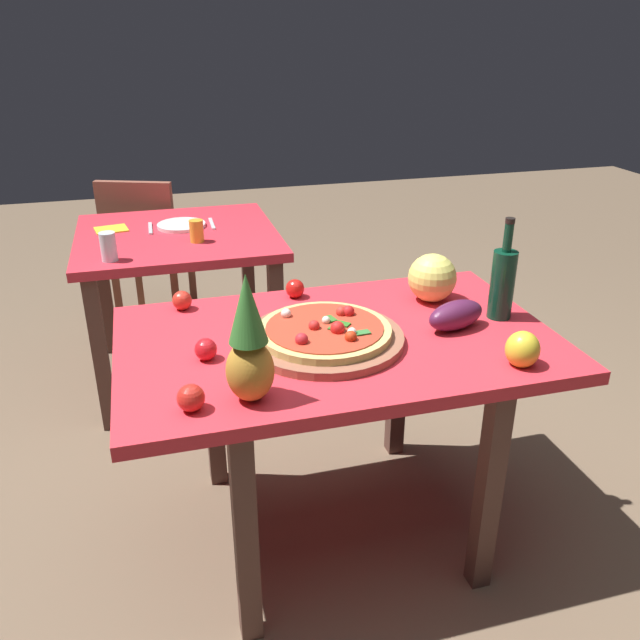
% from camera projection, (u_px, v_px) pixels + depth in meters
% --- Properties ---
extents(ground_plane, '(10.00, 10.00, 0.00)m').
position_uv_depth(ground_plane, '(335.00, 524.00, 2.27)').
color(ground_plane, brown).
extents(display_table, '(1.30, 0.81, 0.73)m').
position_uv_depth(display_table, '(337.00, 363.00, 2.00)').
color(display_table, '#52332A').
rests_on(display_table, ground_plane).
extents(background_table, '(0.88, 0.84, 0.73)m').
position_uv_depth(background_table, '(179.00, 256.00, 2.97)').
color(background_table, '#52332A').
rests_on(background_table, ground_plane).
extents(dining_chair, '(0.52, 0.52, 0.85)m').
position_uv_depth(dining_chair, '(147.00, 244.00, 3.57)').
color(dining_chair, '#8E5640').
rests_on(dining_chair, ground_plane).
extents(pizza_board, '(0.47, 0.47, 0.02)m').
position_uv_depth(pizza_board, '(325.00, 338.00, 1.92)').
color(pizza_board, '#8E5640').
rests_on(pizza_board, display_table).
extents(pizza, '(0.39, 0.39, 0.06)m').
position_uv_depth(pizza, '(325.00, 330.00, 1.91)').
color(pizza, tan).
rests_on(pizza, pizza_board).
extents(wine_bottle, '(0.08, 0.08, 0.33)m').
position_uv_depth(wine_bottle, '(503.00, 282.00, 2.04)').
color(wine_bottle, '#0B3623').
rests_on(wine_bottle, display_table).
extents(pineapple_left, '(0.12, 0.12, 0.34)m').
position_uv_depth(pineapple_left, '(249.00, 346.00, 1.58)').
color(pineapple_left, '#BA832C').
rests_on(pineapple_left, display_table).
extents(melon, '(0.16, 0.16, 0.16)m').
position_uv_depth(melon, '(432.00, 278.00, 2.18)').
color(melon, '#E5DD66').
rests_on(melon, display_table).
extents(bell_pepper, '(0.09, 0.09, 0.10)m').
position_uv_depth(bell_pepper, '(522.00, 349.00, 1.78)').
color(bell_pepper, yellow).
rests_on(bell_pepper, display_table).
extents(eggplant, '(0.22, 0.14, 0.09)m').
position_uv_depth(eggplant, '(456.00, 315.00, 2.00)').
color(eggplant, '#521D40').
rests_on(eggplant, display_table).
extents(tomato_at_corner, '(0.06, 0.06, 0.06)m').
position_uv_depth(tomato_at_corner, '(295.00, 289.00, 2.23)').
color(tomato_at_corner, red).
rests_on(tomato_at_corner, display_table).
extents(tomato_beside_pepper, '(0.07, 0.07, 0.07)m').
position_uv_depth(tomato_beside_pepper, '(191.00, 398.00, 1.58)').
color(tomato_beside_pepper, red).
rests_on(tomato_beside_pepper, display_table).
extents(tomato_by_bottle, '(0.06, 0.06, 0.06)m').
position_uv_depth(tomato_by_bottle, '(182.00, 300.00, 2.13)').
color(tomato_by_bottle, red).
rests_on(tomato_by_bottle, display_table).
extents(tomato_near_board, '(0.06, 0.06, 0.06)m').
position_uv_depth(tomato_near_board, '(206.00, 349.00, 1.82)').
color(tomato_near_board, red).
rests_on(tomato_near_board, display_table).
extents(drinking_glass_juice, '(0.06, 0.06, 0.10)m').
position_uv_depth(drinking_glass_juice, '(197.00, 231.00, 2.79)').
color(drinking_glass_juice, gold).
rests_on(drinking_glass_juice, background_table).
extents(drinking_glass_water, '(0.06, 0.06, 0.11)m').
position_uv_depth(drinking_glass_water, '(108.00, 247.00, 2.56)').
color(drinking_glass_water, silver).
rests_on(drinking_glass_water, background_table).
extents(dinner_plate, '(0.22, 0.22, 0.02)m').
position_uv_depth(dinner_plate, '(181.00, 225.00, 3.00)').
color(dinner_plate, white).
rests_on(dinner_plate, background_table).
extents(fork_utensil, '(0.02, 0.18, 0.01)m').
position_uv_depth(fork_utensil, '(150.00, 228.00, 2.97)').
color(fork_utensil, silver).
rests_on(fork_utensil, background_table).
extents(knife_utensil, '(0.02, 0.18, 0.01)m').
position_uv_depth(knife_utensil, '(212.00, 224.00, 3.04)').
color(knife_utensil, silver).
rests_on(knife_utensil, background_table).
extents(napkin_folded, '(0.16, 0.14, 0.01)m').
position_uv_depth(napkin_folded, '(111.00, 229.00, 2.96)').
color(napkin_folded, yellow).
rests_on(napkin_folded, background_table).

